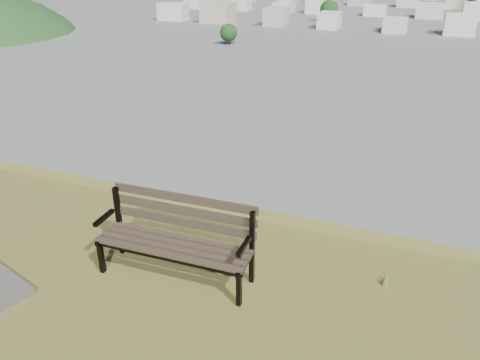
% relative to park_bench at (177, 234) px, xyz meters
% --- Properties ---
extents(park_bench, '(1.73, 0.59, 0.90)m').
position_rel_park_bench_xyz_m(park_bench, '(0.00, 0.00, 0.00)').
color(park_bench, '#413125').
rests_on(park_bench, hilltop_mesa).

